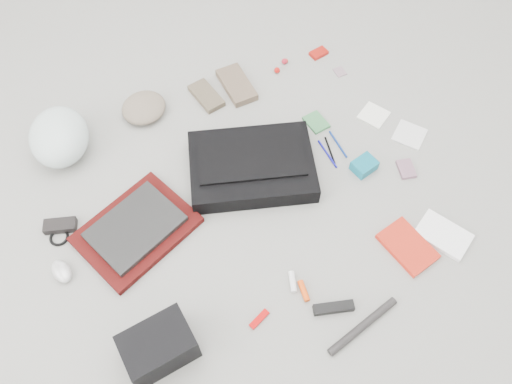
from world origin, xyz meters
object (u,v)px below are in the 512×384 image
messenger_bag (252,167)px  laptop (135,227)px  camera_bag (159,346)px  accordion_wallet (364,166)px  book_red (408,246)px  bike_helmet (59,137)px

messenger_bag → laptop: (-0.51, -0.03, -0.00)m
messenger_bag → camera_bag: (-0.60, -0.49, 0.03)m
messenger_bag → accordion_wallet: messenger_bag is taller
laptop → book_red: (0.86, -0.54, -0.03)m
laptop → accordion_wallet: size_ratio=3.45×
laptop → bike_helmet: 0.52m
camera_bag → laptop: bearing=77.3°
messenger_bag → book_red: size_ratio=2.40×
messenger_bag → laptop: 0.51m
camera_bag → messenger_bag: bearing=37.7°
laptop → camera_bag: 0.47m
laptop → book_red: bearing=-50.5°
book_red → camera_bag: bearing=167.9°
messenger_bag → accordion_wallet: 0.46m
bike_helmet → book_red: (0.98, -1.05, -0.08)m
messenger_bag → laptop: size_ratio=1.53×
laptop → camera_bag: (-0.09, -0.46, 0.03)m
bike_helmet → camera_bag: 0.96m
messenger_bag → bike_helmet: (-0.63, 0.47, 0.05)m
messenger_bag → laptop: bearing=-154.7°
camera_bag → accordion_wallet: camera_bag is taller
bike_helmet → book_red: 1.43m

